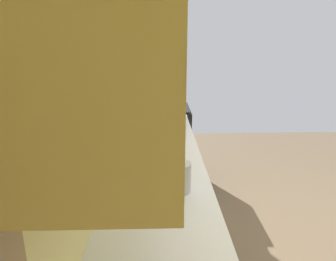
% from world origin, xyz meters
% --- Properties ---
extents(wall_back, '(4.48, 0.12, 2.79)m').
position_xyz_m(wall_back, '(0.00, 1.48, 1.40)').
color(wall_back, '#E3CF77').
rests_on(wall_back, ground_plane).
extents(counter_run, '(3.49, 0.61, 0.91)m').
position_xyz_m(counter_run, '(-0.43, 1.12, 0.46)').
color(counter_run, '#E8CF7B').
rests_on(counter_run, ground_plane).
extents(upper_cabinets, '(2.31, 0.33, 0.66)m').
position_xyz_m(upper_cabinets, '(-0.43, 1.25, 1.81)').
color(upper_cabinets, '#E9CE7C').
extents(oven_range, '(0.64, 0.67, 1.09)m').
position_xyz_m(oven_range, '(1.63, 1.09, 0.47)').
color(oven_range, black).
rests_on(oven_range, ground_plane).
extents(microwave, '(0.47, 0.37, 0.27)m').
position_xyz_m(microwave, '(0.88, 1.14, 1.05)').
color(microwave, white).
rests_on(microwave, counter_run).
extents(kettle, '(0.18, 0.13, 0.19)m').
position_xyz_m(kettle, '(-0.42, 1.01, 0.99)').
color(kettle, '#B7BABF').
rests_on(kettle, counter_run).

